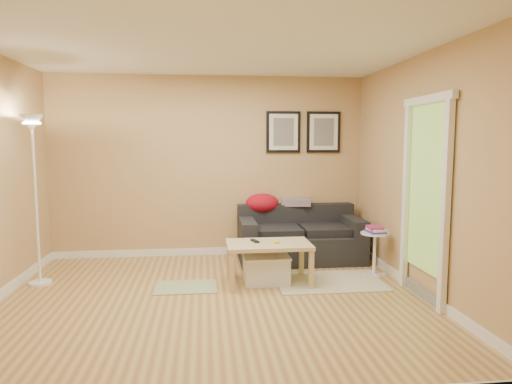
# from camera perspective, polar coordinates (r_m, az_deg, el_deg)

# --- Properties ---
(floor) EXTENTS (4.50, 4.50, 0.00)m
(floor) POSITION_cam_1_polar(r_m,az_deg,el_deg) (4.89, -5.43, -13.53)
(floor) COLOR tan
(floor) RESTS_ON ground
(ceiling) EXTENTS (4.50, 4.50, 0.00)m
(ceiling) POSITION_cam_1_polar(r_m,az_deg,el_deg) (4.69, -5.78, 17.87)
(ceiling) COLOR white
(ceiling) RESTS_ON wall_back
(wall_back) EXTENTS (4.50, 0.00, 4.50)m
(wall_back) POSITION_cam_1_polar(r_m,az_deg,el_deg) (6.61, -5.89, 3.19)
(wall_back) COLOR tan
(wall_back) RESTS_ON ground
(wall_front) EXTENTS (4.50, 0.00, 4.50)m
(wall_front) POSITION_cam_1_polar(r_m,az_deg,el_deg) (2.62, -4.88, -1.56)
(wall_front) COLOR tan
(wall_front) RESTS_ON ground
(wall_right) EXTENTS (0.00, 4.00, 4.00)m
(wall_right) POSITION_cam_1_polar(r_m,az_deg,el_deg) (5.16, 20.24, 1.96)
(wall_right) COLOR tan
(wall_right) RESTS_ON ground
(baseboard_back) EXTENTS (4.50, 0.02, 0.10)m
(baseboard_back) POSITION_cam_1_polar(r_m,az_deg,el_deg) (6.78, -5.77, -7.42)
(baseboard_back) COLOR white
(baseboard_back) RESTS_ON ground
(baseboard_right) EXTENTS (0.02, 4.00, 0.10)m
(baseboard_right) POSITION_cam_1_polar(r_m,az_deg,el_deg) (5.39, 19.63, -11.40)
(baseboard_right) COLOR white
(baseboard_right) RESTS_ON ground
(sofa) EXTENTS (1.70, 0.90, 0.75)m
(sofa) POSITION_cam_1_polar(r_m,az_deg,el_deg) (6.40, 5.58, -5.27)
(sofa) COLOR black
(sofa) RESTS_ON ground
(red_throw) EXTENTS (0.48, 0.36, 0.28)m
(red_throw) POSITION_cam_1_polar(r_m,az_deg,el_deg) (6.57, 0.79, -1.44)
(red_throw) COLOR #AB0F29
(red_throw) RESTS_ON sofa
(plaid_throw) EXTENTS (0.45, 0.32, 0.10)m
(plaid_throw) POSITION_cam_1_polar(r_m,az_deg,el_deg) (6.66, 5.02, -1.27)
(plaid_throw) COLOR tan
(plaid_throw) RESTS_ON sofa
(framed_print_left) EXTENTS (0.50, 0.04, 0.60)m
(framed_print_left) POSITION_cam_1_polar(r_m,az_deg,el_deg) (6.67, 3.46, 7.54)
(framed_print_left) COLOR black
(framed_print_left) RESTS_ON wall_back
(framed_print_right) EXTENTS (0.50, 0.04, 0.60)m
(framed_print_right) POSITION_cam_1_polar(r_m,az_deg,el_deg) (6.80, 8.48, 7.46)
(framed_print_right) COLOR black
(framed_print_right) RESTS_ON wall_back
(area_rug) EXTENTS (1.25, 0.85, 0.01)m
(area_rug) POSITION_cam_1_polar(r_m,az_deg,el_deg) (5.56, 9.13, -11.05)
(area_rug) COLOR beige
(area_rug) RESTS_ON ground
(green_runner) EXTENTS (0.70, 0.50, 0.01)m
(green_runner) POSITION_cam_1_polar(r_m,az_deg,el_deg) (5.35, -8.80, -11.73)
(green_runner) COLOR #668C4C
(green_runner) RESTS_ON ground
(coffee_table) EXTENTS (1.04, 0.71, 0.49)m
(coffee_table) POSITION_cam_1_polar(r_m,az_deg,el_deg) (5.37, 1.59, -8.93)
(coffee_table) COLOR tan
(coffee_table) RESTS_ON ground
(remote_control) EXTENTS (0.10, 0.17, 0.02)m
(remote_control) POSITION_cam_1_polar(r_m,az_deg,el_deg) (5.36, -0.15, -6.18)
(remote_control) COLOR black
(remote_control) RESTS_ON coffee_table
(tape_roll) EXTENTS (0.07, 0.07, 0.03)m
(tape_roll) POSITION_cam_1_polar(r_m,az_deg,el_deg) (5.27, 2.60, -6.34)
(tape_roll) COLOR yellow
(tape_roll) RESTS_ON coffee_table
(storage_bin) EXTENTS (0.54, 0.40, 0.33)m
(storage_bin) POSITION_cam_1_polar(r_m,az_deg,el_deg) (5.41, 1.29, -9.67)
(storage_bin) COLOR white
(storage_bin) RESTS_ON ground
(side_table) EXTENTS (0.35, 0.35, 0.54)m
(side_table) POSITION_cam_1_polar(r_m,az_deg,el_deg) (5.88, 14.67, -7.54)
(side_table) COLOR white
(side_table) RESTS_ON ground
(book_stack) EXTENTS (0.24, 0.29, 0.08)m
(book_stack) POSITION_cam_1_polar(r_m,az_deg,el_deg) (5.82, 14.81, -4.56)
(book_stack) COLOR #46339B
(book_stack) RESTS_ON side_table
(floor_lamp) EXTENTS (0.26, 0.26, 1.97)m
(floor_lamp) POSITION_cam_1_polar(r_m,az_deg,el_deg) (5.79, -25.93, -1.51)
(floor_lamp) COLOR white
(floor_lamp) RESTS_ON ground
(doorway) EXTENTS (0.12, 1.01, 2.13)m
(doorway) POSITION_cam_1_polar(r_m,az_deg,el_deg) (5.04, 20.38, -1.30)
(doorway) COLOR white
(doorway) RESTS_ON ground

